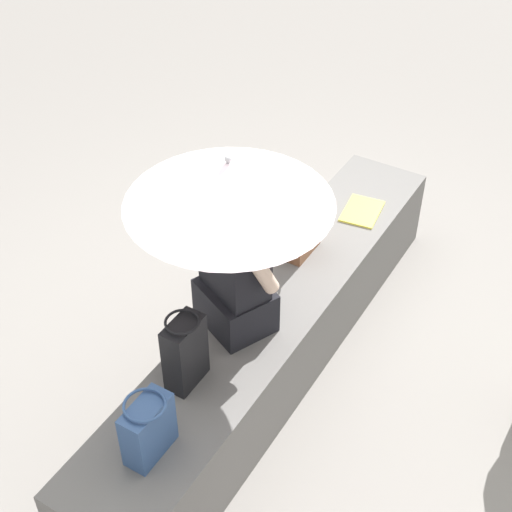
% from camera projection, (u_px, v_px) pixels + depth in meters
% --- Properties ---
extents(ground_plane, '(14.00, 14.00, 0.00)m').
position_uv_depth(ground_plane, '(274.00, 365.00, 4.02)').
color(ground_plane, gray).
extents(stone_bench, '(2.90, 0.49, 0.49)m').
position_uv_depth(stone_bench, '(275.00, 334.00, 3.86)').
color(stone_bench, slate).
rests_on(stone_bench, ground).
extents(person_seated, '(0.40, 0.51, 0.90)m').
position_uv_depth(person_seated, '(234.00, 261.00, 3.34)').
color(person_seated, black).
rests_on(person_seated, stone_bench).
extents(parasol, '(0.88, 0.88, 1.01)m').
position_uv_depth(parasol, '(229.00, 183.00, 2.95)').
color(parasol, '#B7B7BC').
rests_on(parasol, stone_bench).
extents(handbag_black, '(0.23, 0.17, 0.30)m').
position_uv_depth(handbag_black, '(148.00, 428.00, 2.92)').
color(handbag_black, '#335184').
rests_on(handbag_black, stone_bench).
extents(tote_bag_canvas, '(0.24, 0.18, 0.38)m').
position_uv_depth(tote_bag_canvas, '(300.00, 224.00, 3.89)').
color(tote_bag_canvas, brown).
rests_on(tote_bag_canvas, stone_bench).
extents(shoulder_bag_spare, '(0.20, 0.15, 0.37)m').
position_uv_depth(shoulder_bag_spare, '(185.00, 352.00, 3.19)').
color(shoulder_bag_spare, black).
rests_on(shoulder_bag_spare, stone_bench).
extents(magazine, '(0.30, 0.24, 0.01)m').
position_uv_depth(magazine, '(362.00, 211.00, 4.27)').
color(magazine, '#EAE04C').
rests_on(magazine, stone_bench).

